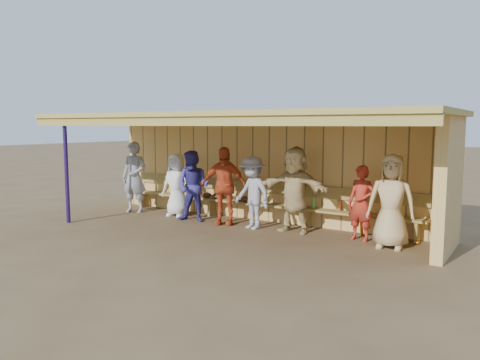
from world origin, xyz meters
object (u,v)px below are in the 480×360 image
at_px(player_b, 176,185).
at_px(player_h, 391,201).
at_px(player_c, 193,186).
at_px(player_a, 134,177).
at_px(player_f, 294,190).
at_px(bench, 258,199).
at_px(player_g, 361,203).
at_px(player_d, 224,186).
at_px(player_e, 252,193).

distance_m(player_b, player_h, 5.29).
bearing_deg(player_c, player_a, 162.94).
bearing_deg(player_f, bench, 159.02).
bearing_deg(player_c, player_b, 145.13).
height_order(player_g, bench, player_g).
xyz_separation_m(player_g, player_h, (0.63, -0.24, 0.13)).
relative_size(player_h, bench, 0.23).
xyz_separation_m(player_a, player_d, (2.79, 0.02, -0.03)).
bearing_deg(player_h, bench, 160.08).
relative_size(player_c, player_e, 1.05).
bearing_deg(player_e, player_f, 29.32).
height_order(player_a, player_c, player_a).
bearing_deg(player_f, player_c, -170.36).
xyz_separation_m(player_e, player_f, (0.92, 0.18, 0.12)).
distance_m(player_c, bench, 1.54).
xyz_separation_m(player_c, player_g, (3.90, 0.31, -0.09)).
bearing_deg(player_d, player_b, 154.41).
bearing_deg(player_b, bench, 6.59).
bearing_deg(player_b, player_d, -14.54).
distance_m(player_d, player_h, 3.75).
bearing_deg(player_h, player_c, 173.88).
bearing_deg(player_f, player_d, -171.45).
distance_m(player_c, player_d, 0.80).
xyz_separation_m(player_d, player_e, (0.78, -0.04, -0.09)).
relative_size(player_b, player_d, 0.88).
distance_m(player_f, player_g, 1.42).
relative_size(player_a, player_f, 1.01).
relative_size(player_b, player_g, 1.05).
height_order(player_e, bench, player_e).
bearing_deg(player_e, player_c, -159.29).
height_order(player_f, bench, player_f).
bearing_deg(player_d, player_a, 161.04).
distance_m(player_a, player_c, 2.01).
height_order(player_b, player_e, player_e).
relative_size(player_c, bench, 0.22).
bearing_deg(player_f, player_a, -174.19).
bearing_deg(bench, player_a, -167.52).
relative_size(player_c, player_h, 0.95).
relative_size(player_b, player_f, 0.86).
height_order(player_c, player_f, player_f).
bearing_deg(player_g, player_c, -166.11).
relative_size(player_c, player_g, 1.12).
distance_m(player_h, bench, 3.37).
bearing_deg(player_a, player_b, -7.60).
bearing_deg(player_e, player_d, -164.89).
bearing_deg(player_f, player_h, -1.51).
bearing_deg(player_h, player_d, 172.32).
distance_m(player_g, bench, 2.69).
distance_m(player_a, player_f, 4.49).
height_order(player_a, player_g, player_a).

